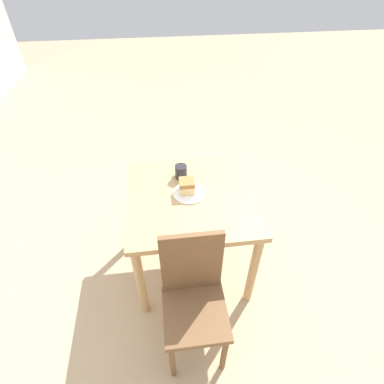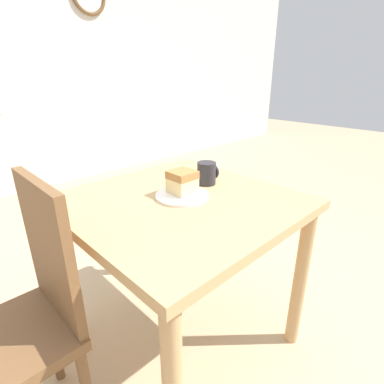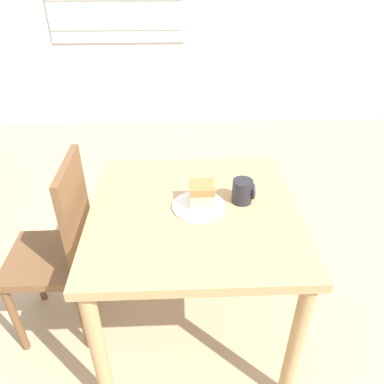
% 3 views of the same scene
% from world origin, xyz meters
% --- Properties ---
extents(dining_table_near, '(0.86, 0.86, 0.75)m').
position_xyz_m(dining_table_near, '(0.08, 0.32, 0.63)').
color(dining_table_near, tan).
rests_on(dining_table_near, ground_plane).
extents(chair_near_window, '(0.37, 0.37, 0.94)m').
position_xyz_m(chair_near_window, '(-0.53, 0.38, 0.51)').
color(chair_near_window, brown).
rests_on(chair_near_window, ground_plane).
extents(plate, '(0.22, 0.22, 0.01)m').
position_xyz_m(plate, '(0.10, 0.33, 0.76)').
color(plate, white).
rests_on(plate, dining_table_near).
extents(cake_slice, '(0.10, 0.10, 0.09)m').
position_xyz_m(cake_slice, '(0.11, 0.34, 0.81)').
color(cake_slice, '#E5CC89').
rests_on(cake_slice, plate).
extents(coffee_mug, '(0.09, 0.09, 0.10)m').
position_xyz_m(coffee_mug, '(0.28, 0.37, 0.80)').
color(coffee_mug, '#232328').
rests_on(coffee_mug, dining_table_near).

